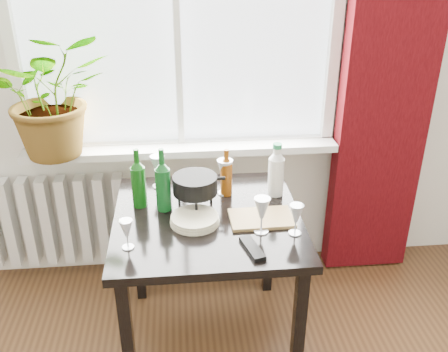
{
  "coord_description": "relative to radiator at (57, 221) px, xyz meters",
  "views": [
    {
      "loc": [
        -0.01,
        -0.41,
        1.92
      ],
      "look_at": [
        0.18,
        1.55,
        0.94
      ],
      "focal_mm": 40.0,
      "sensor_mm": 36.0,
      "label": 1
    }
  ],
  "objects": [
    {
      "name": "window",
      "position": [
        0.75,
        0.04,
        1.22
      ],
      "size": [
        1.72,
        0.08,
        1.62
      ],
      "color": "white",
      "rests_on": "ground"
    },
    {
      "name": "windowsill",
      "position": [
        0.75,
        -0.03,
        0.44
      ],
      "size": [
        1.72,
        0.2,
        0.04
      ],
      "color": "white",
      "rests_on": "ground"
    },
    {
      "name": "curtain",
      "position": [
        1.87,
        -0.06,
        0.92
      ],
      "size": [
        0.5,
        0.12,
        2.56
      ],
      "color": "#340408",
      "rests_on": "ground"
    },
    {
      "name": "radiator",
      "position": [
        0.0,
        0.0,
        0.0
      ],
      "size": [
        0.8,
        0.1,
        0.55
      ],
      "color": "silver",
      "rests_on": "ground"
    },
    {
      "name": "table",
      "position": [
        0.85,
        -0.63,
        0.27
      ],
      "size": [
        0.85,
        0.85,
        0.74
      ],
      "color": "black",
      "rests_on": "ground"
    },
    {
      "name": "potted_plant",
      "position": [
        0.11,
        -0.09,
        0.79
      ],
      "size": [
        0.68,
        0.62,
        0.65
      ],
      "primitive_type": "imported",
      "rotation": [
        0.0,
        0.0,
        0.22
      ],
      "color": "#43771F",
      "rests_on": "windowsill"
    },
    {
      "name": "wine_bottle_left",
      "position": [
        0.54,
        -0.5,
        0.51
      ],
      "size": [
        0.09,
        0.09,
        0.29
      ],
      "primitive_type": null,
      "rotation": [
        0.0,
        0.0,
        -0.42
      ],
      "color": "#0C430E",
      "rests_on": "table"
    },
    {
      "name": "wine_bottle_right",
      "position": [
        0.65,
        -0.55,
        0.51
      ],
      "size": [
        0.09,
        0.09,
        0.31
      ],
      "primitive_type": null,
      "rotation": [
        0.0,
        0.0,
        -0.23
      ],
      "color": "#0D4719",
      "rests_on": "table"
    },
    {
      "name": "bottle_amber",
      "position": [
        0.96,
        -0.43,
        0.48
      ],
      "size": [
        0.06,
        0.06,
        0.24
      ],
      "primitive_type": null,
      "rotation": [
        0.0,
        0.0,
        -0.1
      ],
      "color": "brown",
      "rests_on": "table"
    },
    {
      "name": "cleaning_bottle",
      "position": [
        1.2,
        -0.45,
        0.49
      ],
      "size": [
        0.09,
        0.09,
        0.27
      ],
      "primitive_type": null,
      "rotation": [
        0.0,
        0.0,
        -0.23
      ],
      "color": "silver",
      "rests_on": "table"
    },
    {
      "name": "wineglass_front_right",
      "position": [
        1.07,
        -0.78,
        0.44
      ],
      "size": [
        0.07,
        0.07,
        0.17
      ],
      "primitive_type": null,
      "rotation": [
        0.0,
        0.0,
        -0.03
      ],
      "color": "silver",
      "rests_on": "table"
    },
    {
      "name": "wineglass_far_right",
      "position": [
        1.22,
        -0.81,
        0.43
      ],
      "size": [
        0.08,
        0.08,
        0.15
      ],
      "primitive_type": null,
      "rotation": [
        0.0,
        0.0,
        -0.27
      ],
      "color": "silver",
      "rests_on": "table"
    },
    {
      "name": "wineglass_back_center",
      "position": [
        0.95,
        -0.42,
        0.45
      ],
      "size": [
        0.09,
        0.09,
        0.19
      ],
      "primitive_type": null,
      "rotation": [
        0.0,
        0.0,
        -0.14
      ],
      "color": "silver",
      "rests_on": "table"
    },
    {
      "name": "wineglass_back_left",
      "position": [
        0.62,
        -0.32,
        0.45
      ],
      "size": [
        0.1,
        0.1,
        0.17
      ],
      "primitive_type": null,
      "rotation": [
        0.0,
        0.0,
        -0.43
      ],
      "color": "#B4BBC2",
      "rests_on": "table"
    },
    {
      "name": "wineglass_front_left",
      "position": [
        0.51,
        -0.85,
        0.43
      ],
      "size": [
        0.07,
        0.07,
        0.13
      ],
      "primitive_type": null,
      "rotation": [
        0.0,
        0.0,
        -0.3
      ],
      "color": "silver",
      "rests_on": "table"
    },
    {
      "name": "plate_stack",
      "position": [
        0.79,
        -0.68,
        0.38
      ],
      "size": [
        0.29,
        0.29,
        0.04
      ],
      "primitive_type": "cylinder",
      "rotation": [
        0.0,
        0.0,
        -0.4
      ],
      "color": "beige",
      "rests_on": "table"
    },
    {
      "name": "fondue_pot",
      "position": [
        0.8,
        -0.54,
        0.44
      ],
      "size": [
        0.3,
        0.29,
        0.16
      ],
      "primitive_type": null,
      "rotation": [
        0.0,
        0.0,
        0.43
      ],
      "color": "black",
      "rests_on": "table"
    },
    {
      "name": "tv_remote",
      "position": [
        1.01,
        -0.92,
        0.37
      ],
      "size": [
        0.09,
        0.18,
        0.02
      ],
      "primitive_type": "cube",
      "rotation": [
        0.0,
        0.0,
        0.25
      ],
      "color": "black",
      "rests_on": "table"
    },
    {
      "name": "cutting_board",
      "position": [
        1.09,
        -0.69,
        0.37
      ],
      "size": [
        0.29,
        0.19,
        0.02
      ],
      "primitive_type": "cube",
      "rotation": [
        0.0,
        0.0,
        0.02
      ],
      "color": "olive",
      "rests_on": "table"
    }
  ]
}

